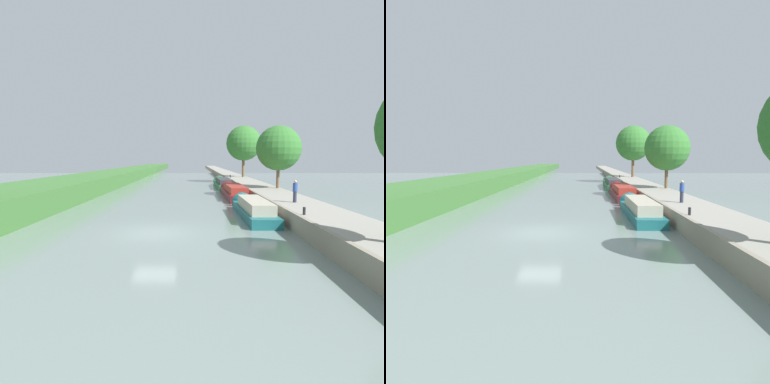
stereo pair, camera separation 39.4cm
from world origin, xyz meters
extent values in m
plane|color=slate|center=(0.00, 0.00, 0.00)|extent=(160.00, 160.00, 0.00)
cube|color=gray|center=(10.20, 0.00, 0.54)|extent=(3.67, 260.00, 1.07)
cube|color=gray|center=(8.24, 0.00, 0.56)|extent=(0.25, 260.00, 1.12)
cube|color=#195B60|center=(6.73, 5.30, 0.32)|extent=(1.94, 9.35, 0.64)
cube|color=#B2A893|center=(6.73, 4.83, 1.01)|extent=(1.59, 6.54, 0.74)
cone|color=#195B60|center=(6.73, 10.55, 0.32)|extent=(1.84, 1.16, 1.84)
cube|color=maroon|center=(6.86, 17.72, 0.37)|extent=(2.11, 10.84, 0.74)
cube|color=maroon|center=(6.86, 17.18, 1.08)|extent=(1.73, 7.59, 0.69)
cone|color=maroon|center=(6.86, 23.78, 0.37)|extent=(2.01, 1.27, 2.01)
cube|color=#1E6033|center=(6.85, 30.50, 0.38)|extent=(2.16, 12.29, 0.75)
cube|color=#333338|center=(6.85, 29.89, 1.07)|extent=(1.77, 8.60, 0.64)
cone|color=#1E6033|center=(6.85, 37.29, 0.38)|extent=(2.05, 1.29, 2.05)
cylinder|color=brown|center=(11.59, 17.55, 2.58)|extent=(0.35, 0.35, 3.02)
sphere|color=#33702D|center=(11.59, 17.55, 5.43)|extent=(4.88, 4.88, 4.88)
cylinder|color=brown|center=(11.23, 40.14, 3.18)|extent=(0.48, 0.48, 4.22)
sphere|color=#33702D|center=(11.23, 40.14, 6.96)|extent=(6.09, 6.09, 6.09)
cylinder|color=#282D42|center=(9.81, 5.54, 1.48)|extent=(0.26, 0.26, 0.82)
cylinder|color=#28428E|center=(9.81, 5.54, 2.20)|extent=(0.34, 0.34, 0.62)
sphere|color=tan|center=(9.81, 5.54, 2.62)|extent=(0.22, 0.22, 0.22)
cylinder|color=black|center=(8.67, 0.01, 1.30)|extent=(0.16, 0.16, 0.45)
cylinder|color=black|center=(8.67, 37.59, 1.30)|extent=(0.16, 0.16, 0.45)
camera|label=1|loc=(2.18, -19.12, 4.32)|focal=31.39mm
camera|label=2|loc=(2.58, -19.12, 4.32)|focal=31.39mm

